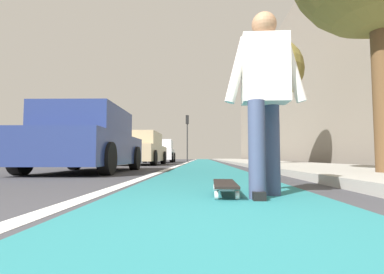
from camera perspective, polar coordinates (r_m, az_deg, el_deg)
name	(u,v)px	position (r m, az deg, el deg)	size (l,w,h in m)	color
ground_plane	(205,166)	(11.17, 2.60, -5.69)	(80.00, 80.00, 0.00)	#38383D
bike_lane_paint	(204,161)	(25.17, 2.28, -4.70)	(56.00, 1.90, 0.00)	#237075
lane_stripe_white	(189,162)	(21.19, -0.66, -4.85)	(52.00, 0.16, 0.01)	silver
sidewalk_curb	(251,162)	(19.42, 11.27, -4.69)	(52.00, 3.20, 0.12)	#9E9B93
building_facade	(282,99)	(24.42, 16.95, 6.97)	(40.00, 1.20, 9.78)	gray
skateboard	(225,185)	(2.75, 6.35, -9.13)	(0.85, 0.22, 0.11)	white
skater_person	(265,90)	(2.71, 13.85, 8.83)	(0.46, 0.72, 1.64)	#384260
parked_car_near	(88,142)	(7.31, -19.49, -0.84)	(4.07, 1.95, 1.48)	navy
parked_car_mid	(141,149)	(13.74, -9.84, -2.34)	(4.45, 1.94, 1.48)	tan
parked_car_far	(160,152)	(20.01, -6.17, -2.83)	(4.26, 2.06, 1.49)	silver
traffic_light	(187,129)	(27.22, -0.92, 1.50)	(0.33, 0.28, 4.22)	#2D2D2D
street_tree_mid	(272,70)	(12.09, 15.25, 12.31)	(2.36, 2.36, 4.90)	brown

